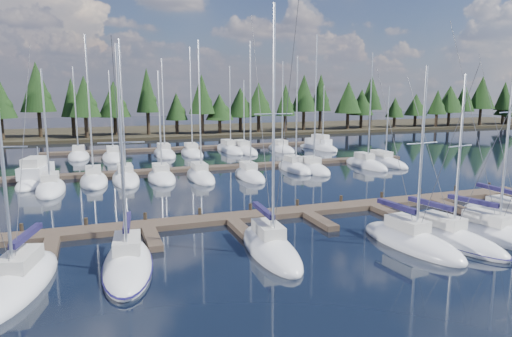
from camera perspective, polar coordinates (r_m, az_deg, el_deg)
name	(u,v)px	position (r m, az deg, el deg)	size (l,w,h in m)	color
ground	(253,184)	(47.04, -0.43, -1.96)	(260.00, 260.00, 0.00)	black
far_shore	(165,132)	(105.01, -11.29, 4.55)	(220.00, 30.00, 0.60)	black
main_dock	(306,213)	(35.62, 6.29, -5.54)	(44.00, 6.13, 0.90)	#493B2E
back_docks	(208,156)	(65.55, -6.07, 1.52)	(50.00, 21.80, 0.40)	#493B2E
front_sailboat_0	(19,283)	(25.75, -27.55, -12.55)	(4.50, 8.87, 12.79)	silver
front_sailboat_1	(128,264)	(26.19, -15.73, -11.42)	(3.56, 8.83, 12.64)	silver
front_sailboat_2	(270,248)	(27.62, 1.79, -9.85)	(2.90, 8.50, 15.01)	silver
front_sailboat_3	(411,242)	(30.30, 18.77, -8.64)	(3.54, 8.35, 11.78)	silver
front_sailboat_4	(447,238)	(31.75, 22.74, -8.05)	(4.06, 8.94, 11.33)	silver
front_sailboat_5	(491,234)	(33.77, 27.32, -7.29)	(4.90, 8.80, 14.97)	silver
front_sailboat_6	(512,219)	(38.27, 29.33, -5.56)	(2.89, 8.86, 13.09)	silver
back_sailboat_rows	(220,161)	(60.99, -4.55, 0.99)	(42.29, 31.90, 16.52)	silver
motor_yacht_left	(37,178)	(52.59, -25.73, -1.13)	(4.81, 9.48, 4.53)	silver
motor_yacht_right	(318,146)	(76.19, 7.81, 2.82)	(5.41, 8.08, 3.83)	silver
tree_line	(166,100)	(94.83, -11.24, 8.43)	(182.93, 11.93, 14.27)	black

